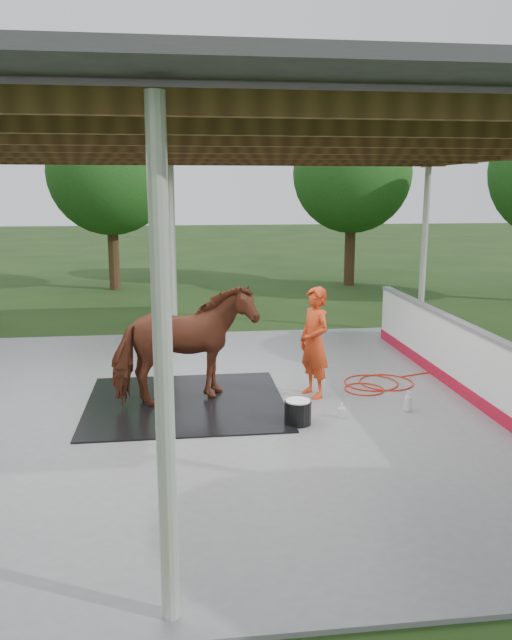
{
  "coord_description": "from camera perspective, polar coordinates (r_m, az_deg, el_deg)",
  "views": [
    {
      "loc": [
        0.13,
        -8.98,
        3.27
      ],
      "look_at": [
        1.3,
        0.46,
        1.27
      ],
      "focal_mm": 35.0,
      "sensor_mm": 36.0,
      "label": 1
    }
  ],
  "objects": [
    {
      "name": "hose_coil",
      "position": [
        10.75,
        10.98,
        -5.73
      ],
      "size": [
        2.49,
        1.36,
        0.02
      ],
      "color": "red",
      "rests_on": "concrete_slab"
    },
    {
      "name": "soap_bottle_b",
      "position": [
        9.13,
        7.83,
        -8.19
      ],
      "size": [
        0.12,
        0.12,
        0.21
      ],
      "primitive_type": "imported",
      "rotation": [
        0.0,
        0.0,
        -0.26
      ],
      "color": "#338CD8",
      "rests_on": "concrete_slab"
    },
    {
      "name": "soap_bottle_a",
      "position": [
        9.55,
        13.73,
        -7.21
      ],
      "size": [
        0.16,
        0.16,
        0.31
      ],
      "primitive_type": "imported",
      "rotation": [
        0.0,
        0.0,
        0.54
      ],
      "color": "silver",
      "rests_on": "concrete_slab"
    },
    {
      "name": "wash_bucket",
      "position": [
        8.82,
        3.84,
        -8.37
      ],
      "size": [
        0.38,
        0.38,
        0.35
      ],
      "color": "black",
      "rests_on": "concrete_slab"
    },
    {
      "name": "tree_belt",
      "position": [
        9.9,
        -6.28,
        14.79
      ],
      "size": [
        28.0,
        28.0,
        5.8
      ],
      "color": "#382314",
      "rests_on": "ground"
    },
    {
      "name": "dasher_board",
      "position": [
        10.38,
        18.75,
        -3.73
      ],
      "size": [
        0.16,
        8.0,
        1.15
      ],
      "color": "#AD0E28",
      "rests_on": "concrete_slab"
    },
    {
      "name": "concrete_slab",
      "position": [
        9.55,
        -7.5,
        -8.12
      ],
      "size": [
        12.0,
        10.0,
        0.05
      ],
      "primitive_type": "cube",
      "color": "slate",
      "rests_on": "ground"
    },
    {
      "name": "rubber_mat",
      "position": [
        9.72,
        -6.45,
        -7.5
      ],
      "size": [
        3.0,
        2.81,
        0.02
      ],
      "primitive_type": "cube",
      "color": "black",
      "rests_on": "concrete_slab"
    },
    {
      "name": "horse",
      "position": [
        9.46,
        -6.57,
        -2.32
      ],
      "size": [
        2.32,
        1.6,
        1.79
      ],
      "primitive_type": "imported",
      "rotation": [
        0.0,
        0.0,
        1.9
      ],
      "color": "brown",
      "rests_on": "rubber_mat"
    },
    {
      "name": "handler",
      "position": [
        9.8,
        5.36,
        -2.05
      ],
      "size": [
        0.62,
        0.75,
        1.75
      ],
      "primitive_type": "imported",
      "rotation": [
        0.0,
        0.0,
        -1.2
      ],
      "color": "red",
      "rests_on": "concrete_slab"
    },
    {
      "name": "ground",
      "position": [
        9.56,
        -7.49,
        -8.26
      ],
      "size": [
        100.0,
        100.0,
        0.0
      ],
      "primitive_type": "plane",
      "color": "#1E3814"
    },
    {
      "name": "pavilion_structure",
      "position": [
        9.01,
        -8.2,
        16.17
      ],
      "size": [
        12.6,
        10.6,
        4.05
      ],
      "color": "beige",
      "rests_on": "ground"
    }
  ]
}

